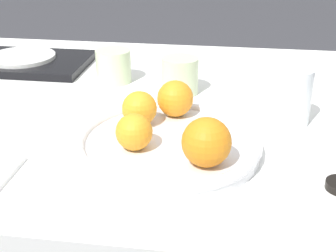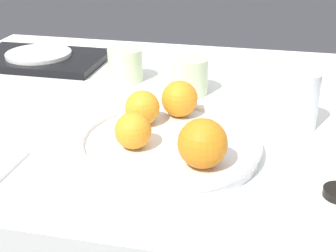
{
  "view_description": "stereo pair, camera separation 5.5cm",
  "coord_description": "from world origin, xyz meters",
  "px_view_note": "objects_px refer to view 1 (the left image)",
  "views": [
    {
      "loc": [
        0.21,
        -0.93,
        1.11
      ],
      "look_at": [
        0.11,
        -0.22,
        0.77
      ],
      "focal_mm": 50.0,
      "sensor_mm": 36.0,
      "label": 1
    },
    {
      "loc": [
        0.27,
        -0.92,
        1.11
      ],
      "look_at": [
        0.11,
        -0.22,
        0.77
      ],
      "focal_mm": 50.0,
      "sensor_mm": 36.0,
      "label": 2
    }
  ],
  "objects_px": {
    "orange_2": "(139,109)",
    "water_glass": "(293,97)",
    "orange_3": "(175,99)",
    "serving_tray": "(23,62)",
    "cup_0": "(114,66)",
    "side_plate": "(22,57)",
    "cup_1": "(180,76)",
    "orange_1": "(134,132)",
    "orange_0": "(206,142)",
    "fruit_platter": "(168,144)"
  },
  "relations": [
    {
      "from": "orange_2",
      "to": "water_glass",
      "type": "xyz_separation_m",
      "value": [
        0.28,
        0.1,
        0.0
      ]
    },
    {
      "from": "orange_3",
      "to": "serving_tray",
      "type": "distance_m",
      "value": 0.55
    },
    {
      "from": "cup_0",
      "to": "water_glass",
      "type": "bearing_deg",
      "value": -24.48
    },
    {
      "from": "side_plate",
      "to": "cup_1",
      "type": "height_order",
      "value": "cup_1"
    },
    {
      "from": "cup_1",
      "to": "orange_1",
      "type": "bearing_deg",
      "value": -96.5
    },
    {
      "from": "orange_0",
      "to": "orange_3",
      "type": "distance_m",
      "value": 0.2
    },
    {
      "from": "orange_3",
      "to": "serving_tray",
      "type": "relative_size",
      "value": 0.2
    },
    {
      "from": "orange_2",
      "to": "cup_1",
      "type": "distance_m",
      "value": 0.23
    },
    {
      "from": "fruit_platter",
      "to": "orange_2",
      "type": "height_order",
      "value": "orange_2"
    },
    {
      "from": "cup_1",
      "to": "orange_0",
      "type": "bearing_deg",
      "value": -76.65
    },
    {
      "from": "fruit_platter",
      "to": "orange_1",
      "type": "xyz_separation_m",
      "value": [
        -0.05,
        -0.04,
        0.04
      ]
    },
    {
      "from": "fruit_platter",
      "to": "cup_0",
      "type": "relative_size",
      "value": 3.83
    },
    {
      "from": "orange_2",
      "to": "side_plate",
      "type": "distance_m",
      "value": 0.54
    },
    {
      "from": "cup_0",
      "to": "side_plate",
      "type": "bearing_deg",
      "value": 162.9
    },
    {
      "from": "cup_0",
      "to": "orange_0",
      "type": "bearing_deg",
      "value": -58.3
    },
    {
      "from": "orange_3",
      "to": "cup_0",
      "type": "bearing_deg",
      "value": 128.34
    },
    {
      "from": "cup_1",
      "to": "fruit_platter",
      "type": "bearing_deg",
      "value": -87.09
    },
    {
      "from": "orange_1",
      "to": "side_plate",
      "type": "relative_size",
      "value": 0.35
    },
    {
      "from": "water_glass",
      "to": "serving_tray",
      "type": "height_order",
      "value": "water_glass"
    },
    {
      "from": "orange_2",
      "to": "serving_tray",
      "type": "distance_m",
      "value": 0.54
    },
    {
      "from": "cup_1",
      "to": "side_plate",
      "type": "bearing_deg",
      "value": 162.87
    },
    {
      "from": "orange_3",
      "to": "water_glass",
      "type": "xyz_separation_m",
      "value": [
        0.22,
        0.04,
        -0.0
      ]
    },
    {
      "from": "cup_1",
      "to": "water_glass",
      "type": "bearing_deg",
      "value": -29.21
    },
    {
      "from": "side_plate",
      "to": "orange_3",
      "type": "bearing_deg",
      "value": -34.53
    },
    {
      "from": "fruit_platter",
      "to": "orange_0",
      "type": "xyz_separation_m",
      "value": [
        0.07,
        -0.07,
        0.04
      ]
    },
    {
      "from": "orange_0",
      "to": "orange_3",
      "type": "relative_size",
      "value": 1.12
    },
    {
      "from": "fruit_platter",
      "to": "orange_2",
      "type": "bearing_deg",
      "value": 136.44
    },
    {
      "from": "fruit_platter",
      "to": "water_glass",
      "type": "distance_m",
      "value": 0.27
    },
    {
      "from": "orange_2",
      "to": "cup_0",
      "type": "xyz_separation_m",
      "value": [
        -0.12,
        0.28,
        -0.01
      ]
    },
    {
      "from": "orange_1",
      "to": "serving_tray",
      "type": "distance_m",
      "value": 0.61
    },
    {
      "from": "orange_1",
      "to": "fruit_platter",
      "type": "bearing_deg",
      "value": 35.13
    },
    {
      "from": "orange_2",
      "to": "side_plate",
      "type": "relative_size",
      "value": 0.37
    },
    {
      "from": "orange_1",
      "to": "serving_tray",
      "type": "relative_size",
      "value": 0.18
    },
    {
      "from": "water_glass",
      "to": "cup_1",
      "type": "relative_size",
      "value": 1.34
    },
    {
      "from": "orange_1",
      "to": "side_plate",
      "type": "height_order",
      "value": "orange_1"
    },
    {
      "from": "side_plate",
      "to": "orange_2",
      "type": "bearing_deg",
      "value": -42.68
    },
    {
      "from": "orange_1",
      "to": "cup_1",
      "type": "bearing_deg",
      "value": 83.5
    },
    {
      "from": "orange_0",
      "to": "cup_0",
      "type": "bearing_deg",
      "value": 121.7
    },
    {
      "from": "orange_3",
      "to": "side_plate",
      "type": "distance_m",
      "value": 0.55
    },
    {
      "from": "orange_2",
      "to": "serving_tray",
      "type": "height_order",
      "value": "orange_2"
    },
    {
      "from": "orange_3",
      "to": "serving_tray",
      "type": "bearing_deg",
      "value": 145.47
    },
    {
      "from": "fruit_platter",
      "to": "water_glass",
      "type": "xyz_separation_m",
      "value": [
        0.22,
        0.15,
        0.04
      ]
    },
    {
      "from": "orange_2",
      "to": "side_plate",
      "type": "height_order",
      "value": "orange_2"
    },
    {
      "from": "orange_3",
      "to": "cup_1",
      "type": "distance_m",
      "value": 0.18
    },
    {
      "from": "side_plate",
      "to": "water_glass",
      "type": "bearing_deg",
      "value": -21.59
    },
    {
      "from": "orange_0",
      "to": "orange_1",
      "type": "distance_m",
      "value": 0.13
    },
    {
      "from": "orange_3",
      "to": "water_glass",
      "type": "height_order",
      "value": "water_glass"
    },
    {
      "from": "orange_3",
      "to": "cup_0",
      "type": "relative_size",
      "value": 0.83
    },
    {
      "from": "side_plate",
      "to": "cup_0",
      "type": "xyz_separation_m",
      "value": [
        0.27,
        -0.08,
        0.01
      ]
    },
    {
      "from": "serving_tray",
      "to": "cup_0",
      "type": "xyz_separation_m",
      "value": [
        0.27,
        -0.08,
        0.03
      ]
    }
  ]
}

